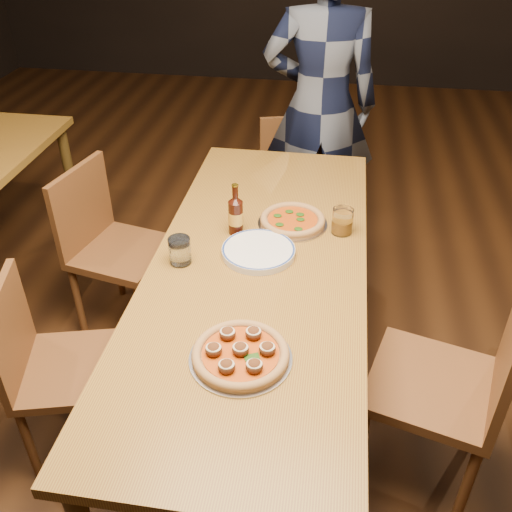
# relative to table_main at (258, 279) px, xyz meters

# --- Properties ---
(ground) EXTENTS (9.00, 9.00, 0.00)m
(ground) POSITION_rel_table_main_xyz_m (0.00, 0.00, -0.68)
(ground) COLOR black
(table_main) EXTENTS (0.80, 2.00, 0.75)m
(table_main) POSITION_rel_table_main_xyz_m (0.00, 0.00, 0.00)
(table_main) COLOR brown
(table_main) RESTS_ON ground
(chair_main_nw) EXTENTS (0.48, 0.48, 0.83)m
(chair_main_nw) POSITION_rel_table_main_xyz_m (-0.66, -0.31, -0.26)
(chair_main_nw) COLOR brown
(chair_main_nw) RESTS_ON ground
(chair_main_sw) EXTENTS (0.49, 0.49, 0.88)m
(chair_main_sw) POSITION_rel_table_main_xyz_m (-0.73, 0.43, -0.24)
(chair_main_sw) COLOR brown
(chair_main_sw) RESTS_ON ground
(chair_main_e) EXTENTS (0.54, 0.54, 0.93)m
(chair_main_e) POSITION_rel_table_main_xyz_m (0.66, -0.23, -0.21)
(chair_main_e) COLOR brown
(chair_main_e) RESTS_ON ground
(chair_end) EXTENTS (0.47, 0.47, 0.82)m
(chair_end) POSITION_rel_table_main_xyz_m (0.04, 1.23, -0.27)
(chair_end) COLOR brown
(chair_end) RESTS_ON ground
(pizza_meatball) EXTENTS (0.31, 0.31, 0.06)m
(pizza_meatball) POSITION_rel_table_main_xyz_m (0.02, -0.50, 0.09)
(pizza_meatball) COLOR #B7B7BF
(pizza_meatball) RESTS_ON table_main
(pizza_margherita) EXTENTS (0.29, 0.29, 0.04)m
(pizza_margherita) POSITION_rel_table_main_xyz_m (0.10, 0.30, 0.09)
(pizza_margherita) COLOR #B7B7BF
(pizza_margherita) RESTS_ON table_main
(plate_stack) EXTENTS (0.28, 0.28, 0.03)m
(plate_stack) POSITION_rel_table_main_xyz_m (-0.01, 0.06, 0.09)
(plate_stack) COLOR white
(plate_stack) RESTS_ON table_main
(beer_bottle) EXTENTS (0.06, 0.06, 0.21)m
(beer_bottle) POSITION_rel_table_main_xyz_m (-0.12, 0.20, 0.15)
(beer_bottle) COLOR black
(beer_bottle) RESTS_ON table_main
(water_glass) EXTENTS (0.08, 0.08, 0.10)m
(water_glass) POSITION_rel_table_main_xyz_m (-0.29, -0.03, 0.12)
(water_glass) COLOR white
(water_glass) RESTS_ON table_main
(amber_glass) EXTENTS (0.08, 0.08, 0.11)m
(amber_glass) POSITION_rel_table_main_xyz_m (0.30, 0.27, 0.12)
(amber_glass) COLOR #9F6112
(amber_glass) RESTS_ON table_main
(diner) EXTENTS (0.68, 0.48, 1.75)m
(diner) POSITION_rel_table_main_xyz_m (0.14, 1.35, 0.20)
(diner) COLOR black
(diner) RESTS_ON ground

